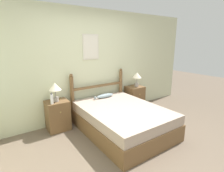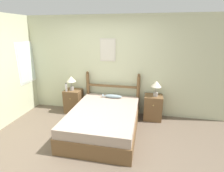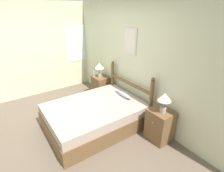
# 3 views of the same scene
# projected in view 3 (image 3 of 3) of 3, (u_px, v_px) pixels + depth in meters

# --- Properties ---
(ground_plane) EXTENTS (16.00, 16.00, 0.00)m
(ground_plane) POSITION_uv_depth(u_px,v_px,m) (62.00, 131.00, 3.66)
(ground_plane) COLOR brown
(wall_back) EXTENTS (6.40, 0.08, 2.55)m
(wall_back) POSITION_uv_depth(u_px,v_px,m) (128.00, 59.00, 4.04)
(wall_back) COLOR beige
(wall_back) RESTS_ON ground_plane
(wall_left) EXTENTS (0.08, 6.40, 2.55)m
(wall_left) POSITION_uv_depth(u_px,v_px,m) (30.00, 52.00, 4.74)
(wall_left) COLOR beige
(wall_left) RESTS_ON ground_plane
(bed) EXTENTS (1.44, 1.97, 0.52)m
(bed) POSITION_uv_depth(u_px,v_px,m) (95.00, 116.00, 3.73)
(bed) COLOR brown
(bed) RESTS_ON ground_plane
(headboard) EXTENTS (1.44, 0.09, 1.14)m
(headboard) POSITION_uv_depth(u_px,v_px,m) (129.00, 90.00, 4.08)
(headboard) COLOR brown
(headboard) RESTS_ON ground_plane
(nightstand_left) EXTENTS (0.44, 0.41, 0.63)m
(nightstand_left) POSITION_uv_depth(u_px,v_px,m) (101.00, 87.00, 4.93)
(nightstand_left) COLOR brown
(nightstand_left) RESTS_ON ground_plane
(nightstand_right) EXTENTS (0.44, 0.41, 0.63)m
(nightstand_right) POSITION_uv_depth(u_px,v_px,m) (160.00, 125.00, 3.33)
(nightstand_right) COLOR brown
(nightstand_right) RESTS_ON ground_plane
(table_lamp_left) EXTENTS (0.24, 0.24, 0.39)m
(table_lamp_left) POSITION_uv_depth(u_px,v_px,m) (99.00, 67.00, 4.69)
(table_lamp_left) COLOR gray
(table_lamp_left) RESTS_ON nightstand_left
(table_lamp_right) EXTENTS (0.24, 0.24, 0.39)m
(table_lamp_right) POSITION_uv_depth(u_px,v_px,m) (165.00, 98.00, 3.04)
(table_lamp_right) COLOR gray
(table_lamp_right) RESTS_ON nightstand_right
(bottle) EXTENTS (0.06, 0.06, 0.23)m
(bottle) POSITION_uv_depth(u_px,v_px,m) (94.00, 73.00, 4.79)
(bottle) COLOR white
(bottle) RESTS_ON nightstand_left
(fish_pillow) EXTENTS (0.51, 0.12, 0.09)m
(fish_pillow) POSITION_uv_depth(u_px,v_px,m) (124.00, 95.00, 3.96)
(fish_pillow) COLOR #8499A3
(fish_pillow) RESTS_ON bed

